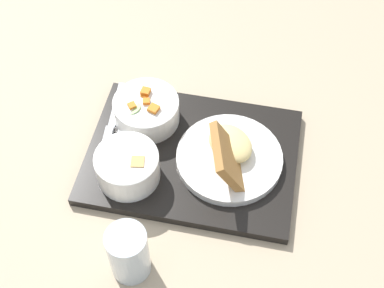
{
  "coord_description": "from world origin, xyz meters",
  "views": [
    {
      "loc": [
        0.08,
        -0.58,
        0.85
      ],
      "look_at": [
        0.0,
        0.0,
        0.05
      ],
      "focal_mm": 50.0,
      "sensor_mm": 36.0,
      "label": 1
    }
  ],
  "objects_px": {
    "plate_main": "(229,155)",
    "spoon": "(121,128)",
    "bowl_soup": "(127,165)",
    "bowl_salad": "(146,109)",
    "knife": "(109,132)",
    "glass_water": "(129,255)"
  },
  "relations": [
    {
      "from": "plate_main",
      "to": "spoon",
      "type": "bearing_deg",
      "value": 168.28
    },
    {
      "from": "spoon",
      "to": "bowl_soup",
      "type": "bearing_deg",
      "value": -162.0
    },
    {
      "from": "bowl_salad",
      "to": "plate_main",
      "type": "distance_m",
      "value": 0.19
    },
    {
      "from": "bowl_soup",
      "to": "knife",
      "type": "xyz_separation_m",
      "value": [
        -0.06,
        0.09,
        -0.03
      ]
    },
    {
      "from": "knife",
      "to": "glass_water",
      "type": "xyz_separation_m",
      "value": [
        0.09,
        -0.26,
        0.02
      ]
    },
    {
      "from": "knife",
      "to": "plate_main",
      "type": "bearing_deg",
      "value": -99.36
    },
    {
      "from": "plate_main",
      "to": "knife",
      "type": "distance_m",
      "value": 0.24
    },
    {
      "from": "bowl_salad",
      "to": "glass_water",
      "type": "bearing_deg",
      "value": -84.67
    },
    {
      "from": "bowl_salad",
      "to": "spoon",
      "type": "bearing_deg",
      "value": -143.55
    },
    {
      "from": "glass_water",
      "to": "bowl_salad",
      "type": "bearing_deg",
      "value": 95.33
    },
    {
      "from": "bowl_salad",
      "to": "plate_main",
      "type": "xyz_separation_m",
      "value": [
        0.17,
        -0.08,
        -0.01
      ]
    },
    {
      "from": "knife",
      "to": "glass_water",
      "type": "relative_size",
      "value": 1.72
    },
    {
      "from": "bowl_soup",
      "to": "glass_water",
      "type": "bearing_deg",
      "value": -77.47
    },
    {
      "from": "plate_main",
      "to": "spoon",
      "type": "height_order",
      "value": "plate_main"
    },
    {
      "from": "knife",
      "to": "bowl_soup",
      "type": "bearing_deg",
      "value": -148.97
    },
    {
      "from": "bowl_salad",
      "to": "plate_main",
      "type": "relative_size",
      "value": 0.65
    },
    {
      "from": "glass_water",
      "to": "plate_main",
      "type": "bearing_deg",
      "value": 57.61
    },
    {
      "from": "knife",
      "to": "bowl_salad",
      "type": "bearing_deg",
      "value": -56.61
    },
    {
      "from": "bowl_salad",
      "to": "bowl_soup",
      "type": "distance_m",
      "value": 0.14
    },
    {
      "from": "bowl_salad",
      "to": "bowl_soup",
      "type": "height_order",
      "value": "same"
    },
    {
      "from": "bowl_salad",
      "to": "spoon",
      "type": "relative_size",
      "value": 0.84
    },
    {
      "from": "plate_main",
      "to": "spoon",
      "type": "distance_m",
      "value": 0.22
    }
  ]
}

